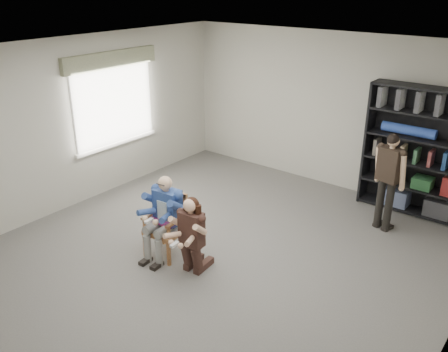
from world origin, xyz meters
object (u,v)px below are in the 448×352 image
Objects in this scene: armchair at (165,226)px; seated_man at (165,217)px; kneeling_woman at (191,237)px; standing_man at (387,183)px; bookshelf at (421,153)px.

seated_man is (0.00, 0.00, 0.14)m from armchair.
seated_man is at bearing 163.24° from kneeling_woman.
standing_man reaches higher than seated_man.
kneeling_woman is 3.14m from standing_man.
kneeling_woman is at bearing -103.88° from standing_man.
bookshelf is (1.74, 3.59, 0.50)m from kneeling_woman.
standing_man is (2.12, 2.60, 0.18)m from seated_man.
seated_man is at bearing 0.00° from armchair.
armchair is 0.59× the size of standing_man.
armchair is at bearing -123.70° from bookshelf.
kneeling_woman is (0.58, -0.12, 0.09)m from armchair.
seated_man is at bearing -113.54° from standing_man.
armchair is 0.84× the size of kneeling_woman.
bookshelf reaches higher than armchair.
armchair is 3.38m from standing_man.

